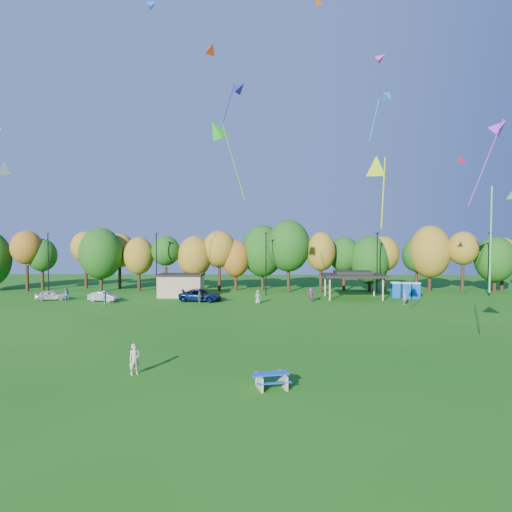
{
  "coord_description": "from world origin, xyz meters",
  "views": [
    {
      "loc": [
        2.36,
        -25.94,
        8.02
      ],
      "look_at": [
        1.48,
        6.0,
        6.9
      ],
      "focal_mm": 32.0,
      "sensor_mm": 36.0,
      "label": 1
    }
  ],
  "objects_px": {
    "picnic_table": "(271,379)",
    "car_c": "(200,296)",
    "porta_potties": "(405,290)",
    "car_a": "(51,295)",
    "kite_flyer": "(135,359)",
    "car_d": "(201,295)",
    "car_b": "(103,296)"
  },
  "relations": [
    {
      "from": "picnic_table",
      "to": "car_c",
      "type": "relative_size",
      "value": 0.4
    },
    {
      "from": "car_b",
      "to": "car_a",
      "type": "bearing_deg",
      "value": 95.02
    },
    {
      "from": "car_b",
      "to": "picnic_table",
      "type": "bearing_deg",
      "value": -134.08
    },
    {
      "from": "picnic_table",
      "to": "car_b",
      "type": "xyz_separation_m",
      "value": [
        -21.77,
        34.27,
        0.18
      ]
    },
    {
      "from": "porta_potties",
      "to": "picnic_table",
      "type": "relative_size",
      "value": 1.72
    },
    {
      "from": "car_a",
      "to": "car_c",
      "type": "xyz_separation_m",
      "value": [
        20.1,
        -0.76,
        0.08
      ]
    },
    {
      "from": "car_a",
      "to": "car_c",
      "type": "relative_size",
      "value": 0.73
    },
    {
      "from": "porta_potties",
      "to": "car_c",
      "type": "height_order",
      "value": "porta_potties"
    },
    {
      "from": "kite_flyer",
      "to": "car_a",
      "type": "xyz_separation_m",
      "value": [
        -21.05,
        33.18,
        -0.24
      ]
    },
    {
      "from": "picnic_table",
      "to": "car_b",
      "type": "bearing_deg",
      "value": 108.55
    },
    {
      "from": "kite_flyer",
      "to": "car_d",
      "type": "relative_size",
      "value": 0.35
    },
    {
      "from": "kite_flyer",
      "to": "car_c",
      "type": "relative_size",
      "value": 0.34
    },
    {
      "from": "car_a",
      "to": "porta_potties",
      "type": "bearing_deg",
      "value": -101.32
    },
    {
      "from": "porta_potties",
      "to": "car_a",
      "type": "xyz_separation_m",
      "value": [
        -48.03,
        -3.66,
        -0.42
      ]
    },
    {
      "from": "picnic_table",
      "to": "car_b",
      "type": "relative_size",
      "value": 0.56
    },
    {
      "from": "car_b",
      "to": "car_d",
      "type": "relative_size",
      "value": 0.75
    },
    {
      "from": "picnic_table",
      "to": "car_c",
      "type": "bearing_deg",
      "value": 90.83
    },
    {
      "from": "car_c",
      "to": "car_a",
      "type": "bearing_deg",
      "value": 94.85
    },
    {
      "from": "picnic_table",
      "to": "kite_flyer",
      "type": "height_order",
      "value": "kite_flyer"
    },
    {
      "from": "porta_potties",
      "to": "car_a",
      "type": "relative_size",
      "value": 0.94
    },
    {
      "from": "picnic_table",
      "to": "car_a",
      "type": "height_order",
      "value": "car_a"
    },
    {
      "from": "picnic_table",
      "to": "car_c",
      "type": "distance_m",
      "value": 35.79
    },
    {
      "from": "kite_flyer",
      "to": "car_d",
      "type": "xyz_separation_m",
      "value": [
        -0.95,
        33.5,
        -0.16
      ]
    },
    {
      "from": "car_d",
      "to": "porta_potties",
      "type": "bearing_deg",
      "value": -97.54
    },
    {
      "from": "car_a",
      "to": "car_d",
      "type": "distance_m",
      "value": 20.11
    },
    {
      "from": "porta_potties",
      "to": "picnic_table",
      "type": "height_order",
      "value": "porta_potties"
    },
    {
      "from": "kite_flyer",
      "to": "car_b",
      "type": "distance_m",
      "value": 34.86
    },
    {
      "from": "picnic_table",
      "to": "porta_potties",
      "type": "bearing_deg",
      "value": 50.36
    },
    {
      "from": "car_b",
      "to": "car_d",
      "type": "distance_m",
      "value": 12.77
    },
    {
      "from": "picnic_table",
      "to": "car_d",
      "type": "relative_size",
      "value": 0.42
    },
    {
      "from": "porta_potties",
      "to": "kite_flyer",
      "type": "distance_m",
      "value": 45.66
    },
    {
      "from": "car_b",
      "to": "car_c",
      "type": "relative_size",
      "value": 0.72
    }
  ]
}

